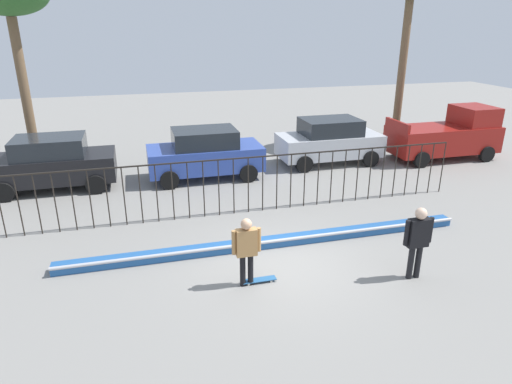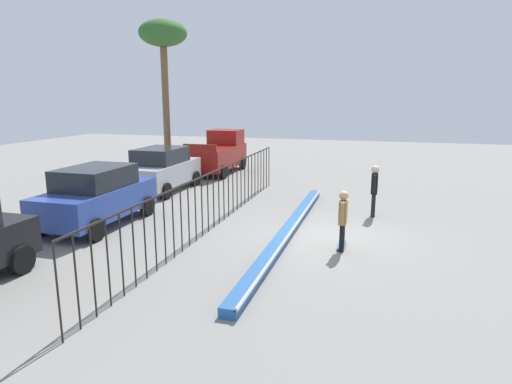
# 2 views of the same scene
# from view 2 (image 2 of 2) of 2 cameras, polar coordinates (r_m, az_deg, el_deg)

# --- Properties ---
(ground_plane) EXTENTS (60.00, 60.00, 0.00)m
(ground_plane) POSITION_cam_2_polar(r_m,az_deg,el_deg) (13.31, 8.68, -5.75)
(ground_plane) COLOR gray
(bowl_coping_ledge) EXTENTS (11.00, 0.40, 0.27)m
(bowl_coping_ledge) POSITION_cam_2_polar(r_m,az_deg,el_deg) (13.44, 4.25, -4.93)
(bowl_coping_ledge) COLOR #235699
(bowl_coping_ledge) RESTS_ON ground
(perimeter_fence) EXTENTS (14.04, 0.04, 1.81)m
(perimeter_fence) POSITION_cam_2_polar(r_m,az_deg,el_deg) (13.86, -5.53, -0.16)
(perimeter_fence) COLOR black
(perimeter_fence) RESTS_ON ground
(skateboarder) EXTENTS (0.67, 0.25, 1.66)m
(skateboarder) POSITION_cam_2_polar(r_m,az_deg,el_deg) (11.93, 11.19, -2.98)
(skateboarder) COLOR black
(skateboarder) RESTS_ON ground
(skateboard) EXTENTS (0.80, 0.20, 0.07)m
(skateboard) POSITION_cam_2_polar(r_m,az_deg,el_deg) (12.50, 11.00, -6.75)
(skateboard) COLOR #26598C
(skateboard) RESTS_ON ground
(camera_operator) EXTENTS (0.72, 0.27, 1.78)m
(camera_operator) POSITION_cam_2_polar(r_m,az_deg,el_deg) (15.65, 15.07, 0.72)
(camera_operator) COLOR black
(camera_operator) RESTS_ON ground
(parked_car_blue) EXTENTS (4.30, 2.12, 1.90)m
(parked_car_blue) POSITION_cam_2_polar(r_m,az_deg,el_deg) (15.01, -19.92, -0.44)
(parked_car_blue) COLOR #2D479E
(parked_car_blue) RESTS_ON ground
(parked_car_silver) EXTENTS (4.30, 2.12, 1.90)m
(parked_car_silver) POSITION_cam_2_polar(r_m,az_deg,el_deg) (19.77, -12.15, 2.93)
(parked_car_silver) COLOR #B7BABF
(parked_car_silver) RESTS_ON ground
(pickup_truck) EXTENTS (4.70, 2.12, 2.24)m
(pickup_truck) POSITION_cam_2_polar(r_m,az_deg,el_deg) (24.23, -4.89, 4.99)
(pickup_truck) COLOR maroon
(pickup_truck) RESTS_ON ground
(palm_tree_tall) EXTENTS (2.46, 2.46, 7.94)m
(palm_tree_tall) POSITION_cam_2_polar(r_m,az_deg,el_deg) (24.34, -11.92, 18.62)
(palm_tree_tall) COLOR brown
(palm_tree_tall) RESTS_ON ground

